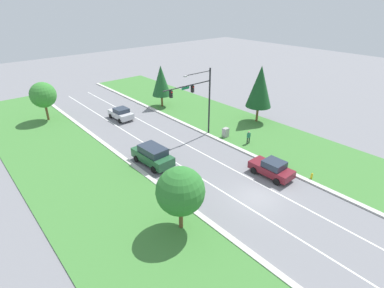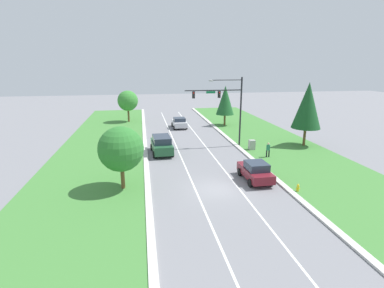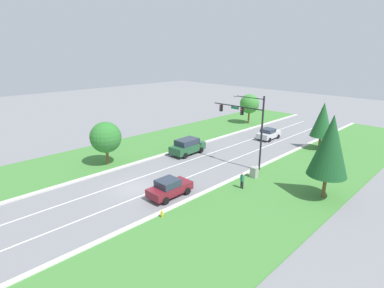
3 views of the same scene
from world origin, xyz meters
name	(u,v)px [view 1 (image 1 of 3)]	position (x,y,z in m)	size (l,w,h in m)	color
ground_plane	(257,197)	(0.00, 0.00, 0.00)	(160.00, 160.00, 0.00)	slate
curb_strip_right	(293,174)	(5.65, 0.00, 0.07)	(0.50, 90.00, 0.15)	beige
curb_strip_left	(212,224)	(-5.65, 0.00, 0.07)	(0.50, 90.00, 0.15)	beige
grass_verge_right	(320,157)	(10.90, 0.00, 0.04)	(10.00, 90.00, 0.08)	#427F38
grass_verge_left	(156,259)	(-10.90, 0.00, 0.04)	(10.00, 90.00, 0.08)	#427F38
lane_stripe_inner_left	(244,205)	(-1.80, 0.00, 0.00)	(0.14, 81.00, 0.01)	white
lane_stripe_inner_right	(270,189)	(1.80, 0.00, 0.00)	(0.14, 81.00, 0.01)	white
traffic_signal_mast	(198,95)	(4.18, 12.74, 5.57)	(6.99, 0.41, 8.46)	black
forest_suv	(153,155)	(-3.80, 10.89, 1.07)	(2.49, 5.08, 2.06)	#235633
burgundy_sedan	(272,168)	(3.76, 1.29, 0.88)	(2.16, 4.36, 1.74)	maroon
silver_sedan	(121,113)	(-0.04, 24.61, 0.85)	(2.23, 4.22, 1.68)	silver
utility_cabinet	(226,133)	(6.89, 10.50, 0.61)	(0.70, 0.60, 1.23)	#9E9E99
pedestrian	(249,137)	(7.58, 7.40, 0.94)	(0.43, 0.33, 1.69)	black
fire_hydrant	(312,176)	(6.24, -1.65, 0.34)	(0.34, 0.20, 0.70)	gold
conifer_near_right_tree	(161,81)	(7.64, 25.20, 4.21)	(2.93, 2.93, 6.57)	brown
oak_near_left_tree	(43,95)	(-8.20, 30.99, 3.74)	(3.52, 3.52, 5.51)	brown
conifer_far_right_tree	(260,87)	(14.01, 11.22, 5.07)	(3.49, 3.49, 7.88)	brown
oak_far_left_tree	(180,191)	(-7.64, 1.37, 3.41)	(3.64, 3.64, 5.24)	brown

